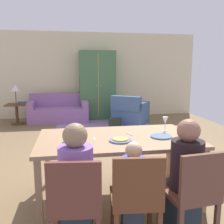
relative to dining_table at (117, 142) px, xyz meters
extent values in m
cube|color=brown|center=(0.24, 2.05, -0.71)|extent=(6.83, 6.63, 0.02)
cube|color=beige|center=(0.24, 5.42, 0.65)|extent=(6.83, 0.10, 2.70)
cube|color=#9F7955|center=(0.00, 0.00, 0.04)|extent=(1.84, 1.09, 0.04)
cube|color=#9F7955|center=(-0.86, -0.48, -0.34)|extent=(0.06, 0.06, 0.72)
cube|color=#9F7955|center=(0.86, -0.48, -0.34)|extent=(0.06, 0.06, 0.72)
cube|color=#9F7955|center=(-0.86, 0.48, -0.34)|extent=(0.06, 0.06, 0.72)
cube|color=#9F7955|center=(0.86, 0.48, -0.34)|extent=(0.06, 0.06, 0.72)
cylinder|color=teal|center=(-0.51, -0.12, 0.07)|extent=(0.25, 0.25, 0.02)
cylinder|color=#E4A94D|center=(-0.51, -0.12, 0.09)|extent=(0.17, 0.17, 0.01)
cylinder|color=#5876A1|center=(0.00, -0.18, 0.07)|extent=(0.25, 0.25, 0.02)
cylinder|color=gold|center=(0.00, -0.18, 0.09)|extent=(0.17, 0.17, 0.01)
cylinder|color=slate|center=(0.51, -0.10, 0.07)|extent=(0.25, 0.25, 0.02)
cylinder|color=silver|center=(0.66, 0.18, 0.07)|extent=(0.06, 0.06, 0.01)
cylinder|color=silver|center=(0.66, 0.18, 0.11)|extent=(0.01, 0.01, 0.09)
cone|color=silver|center=(0.66, 0.18, 0.20)|extent=(0.07, 0.07, 0.09)
cube|color=silver|center=(-0.28, -0.05, 0.07)|extent=(0.03, 0.15, 0.01)
cube|color=silver|center=(0.17, 0.10, 0.07)|extent=(0.06, 0.17, 0.01)
cube|color=brown|center=(-0.51, -0.82, -0.27)|extent=(0.47, 0.47, 0.04)
cube|color=brown|center=(-0.53, -1.01, -0.04)|extent=(0.42, 0.09, 0.42)
cube|color=brown|center=(-0.31, -0.67, -0.49)|extent=(0.04, 0.04, 0.41)
cube|color=brown|center=(-0.66, -0.62, -0.49)|extent=(0.04, 0.04, 0.41)
cube|color=#293945|center=(-0.50, -0.68, -0.47)|extent=(0.30, 0.37, 0.45)
cylinder|color=#9063C3|center=(-0.51, -0.76, -0.02)|extent=(0.30, 0.30, 0.46)
sphere|color=#927653|center=(-0.51, -0.76, 0.31)|extent=(0.21, 0.21, 0.21)
cube|color=brown|center=(0.00, -0.82, -0.27)|extent=(0.46, 0.46, 0.04)
cube|color=brown|center=(-0.02, -1.01, -0.04)|extent=(0.42, 0.08, 0.42)
cube|color=brown|center=(0.20, -0.66, -0.49)|extent=(0.04, 0.04, 0.41)
cube|color=brown|center=(-0.16, -0.63, -0.49)|extent=(0.04, 0.04, 0.41)
cube|color=#3A414E|center=(0.01, -0.71, -0.47)|extent=(0.21, 0.26, 0.45)
cylinder|color=#484BB7|center=(0.00, -0.76, -0.08)|extent=(0.22, 0.22, 0.33)
sphere|color=beige|center=(0.00, -0.76, 0.15)|extent=(0.15, 0.15, 0.15)
cube|color=brown|center=(0.51, -0.82, -0.27)|extent=(0.46, 0.46, 0.04)
cube|color=brown|center=(0.53, -1.01, -0.04)|extent=(0.42, 0.09, 0.42)
cube|color=brown|center=(0.66, -0.63, -0.49)|extent=(0.04, 0.04, 0.41)
cube|color=brown|center=(0.31, -0.66, -0.49)|extent=(0.04, 0.04, 0.41)
cube|color=brown|center=(0.70, -0.98, -0.49)|extent=(0.04, 0.04, 0.41)
cube|color=#283642|center=(0.50, -0.68, -0.47)|extent=(0.30, 0.37, 0.45)
cylinder|color=black|center=(0.51, -0.76, -0.02)|extent=(0.30, 0.30, 0.46)
sphere|color=#9F6A4E|center=(0.51, -0.76, 0.31)|extent=(0.21, 0.21, 0.21)
cube|color=gray|center=(0.38, 3.89, -0.69)|extent=(2.60, 1.80, 0.01)
cube|color=#8E6098|center=(-0.87, 4.69, -0.49)|extent=(1.72, 0.84, 0.42)
cube|color=#8E6098|center=(-0.87, 5.03, -0.08)|extent=(1.72, 0.20, 0.40)
cube|color=#8E6098|center=(-1.64, 4.69, -0.18)|extent=(0.18, 0.84, 0.20)
cube|color=#8E6098|center=(-0.11, 4.69, -0.18)|extent=(0.18, 0.84, 0.20)
cube|color=#3E5880|center=(1.18, 4.09, -0.49)|extent=(1.18, 1.18, 0.42)
cube|color=#3E5880|center=(0.98, 3.82, -0.08)|extent=(0.80, 0.67, 0.40)
cube|color=#3E5880|center=(1.45, 3.89, -0.18)|extent=(0.65, 0.78, 0.20)
cube|color=#3E5880|center=(0.91, 4.29, -0.18)|extent=(0.65, 0.78, 0.20)
cube|color=#406B41|center=(0.33, 5.03, 0.35)|extent=(1.10, 0.56, 2.10)
cube|color=gold|center=(0.33, 4.75, 0.35)|extent=(0.02, 0.01, 1.89)
sphere|color=gold|center=(0.27, 4.74, 0.35)|extent=(0.04, 0.04, 0.04)
sphere|color=gold|center=(0.39, 4.74, 0.35)|extent=(0.04, 0.04, 0.04)
cube|color=#52351C|center=(-2.02, 4.49, -0.13)|extent=(0.56, 0.56, 0.03)
cylinder|color=#52351C|center=(-2.02, 4.49, -0.42)|extent=(0.08, 0.08, 0.55)
cylinder|color=#52351C|center=(-2.02, 4.49, -0.68)|extent=(0.36, 0.36, 0.03)
cylinder|color=#493F31|center=(-2.02, 4.49, -0.11)|extent=(0.16, 0.16, 0.02)
cylinder|color=#493F31|center=(-2.02, 4.49, 0.07)|extent=(0.02, 0.02, 0.34)
cone|color=beige|center=(-2.02, 4.49, 0.33)|extent=(0.26, 0.26, 0.18)
cube|color=#943921|center=(-1.82, 4.53, -0.10)|extent=(0.22, 0.16, 0.03)
cube|color=#375084|center=(-1.87, 4.54, -0.07)|extent=(0.22, 0.16, 0.03)
cube|color=black|center=(0.63, 3.59, -0.57)|extent=(0.32, 0.16, 0.26)
camera|label=1|loc=(-0.54, -2.80, 0.85)|focal=40.09mm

